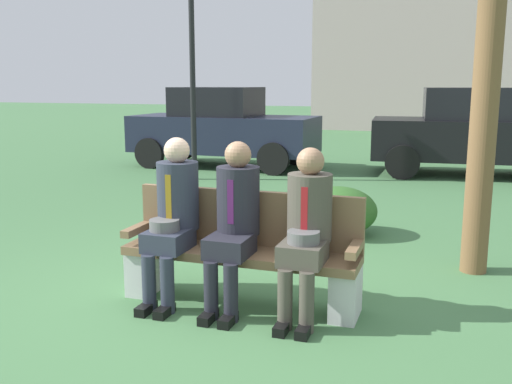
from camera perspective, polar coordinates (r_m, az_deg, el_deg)
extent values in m
plane|color=#457646|center=(4.86, -4.75, -10.55)|extent=(80.00, 80.00, 0.00)
cube|color=brown|center=(4.62, -1.61, -6.18)|extent=(1.91, 0.44, 0.07)
cube|color=brown|center=(4.73, -0.82, -2.53)|extent=(1.91, 0.06, 0.45)
cube|color=brown|center=(4.97, -11.59, -3.58)|extent=(0.08, 0.44, 0.06)
cube|color=brown|center=(4.36, 9.80, -5.53)|extent=(0.08, 0.44, 0.06)
cube|color=silver|center=(5.04, -10.84, -7.61)|extent=(0.20, 0.37, 0.38)
cube|color=silver|center=(4.48, 8.88, -9.89)|extent=(0.20, 0.37, 0.38)
cube|color=#2D3342|center=(4.65, -8.68, -4.71)|extent=(0.32, 0.38, 0.16)
cylinder|color=#2D3342|center=(4.62, -10.56, -8.84)|extent=(0.11, 0.11, 0.45)
cylinder|color=#2D3342|center=(4.55, -8.78, -9.10)|extent=(0.11, 0.11, 0.45)
cube|color=black|center=(4.64, -10.85, -11.28)|extent=(0.09, 0.22, 0.07)
cube|color=black|center=(4.57, -9.06, -11.58)|extent=(0.09, 0.22, 0.07)
cylinder|color=#2D3342|center=(4.75, -7.74, -0.34)|extent=(0.34, 0.34, 0.55)
cube|color=olive|center=(4.60, -8.66, -0.47)|extent=(0.05, 0.01, 0.35)
sphere|color=beige|center=(4.69, -7.85, 4.11)|extent=(0.21, 0.21, 0.21)
cylinder|color=#5F5F5F|center=(4.62, -9.05, -3.25)|extent=(0.24, 0.24, 0.09)
cube|color=#23232D|center=(4.44, -2.62, -5.34)|extent=(0.32, 0.38, 0.16)
cylinder|color=#23232D|center=(4.40, -4.48, -9.71)|extent=(0.11, 0.11, 0.45)
cylinder|color=#23232D|center=(4.34, -2.51, -9.96)|extent=(0.11, 0.11, 0.45)
cube|color=black|center=(4.42, -4.76, -12.27)|extent=(0.09, 0.22, 0.07)
cube|color=black|center=(4.36, -2.78, -12.56)|extent=(0.09, 0.22, 0.07)
cylinder|color=#23232D|center=(4.54, -1.78, -0.84)|extent=(0.34, 0.34, 0.54)
cube|color=#4C1951|center=(4.38, -2.53, -1.00)|extent=(0.05, 0.01, 0.34)
sphere|color=#9E7556|center=(4.48, -1.80, 3.72)|extent=(0.21, 0.21, 0.21)
cube|color=#4C473D|center=(4.27, 4.66, -6.02)|extent=(0.32, 0.38, 0.16)
cylinder|color=#4C473D|center=(4.22, 2.88, -10.61)|extent=(0.11, 0.11, 0.45)
cylinder|color=#4C473D|center=(4.18, 5.03, -10.84)|extent=(0.11, 0.11, 0.45)
cube|color=black|center=(4.24, 2.63, -13.28)|extent=(0.09, 0.22, 0.07)
cube|color=black|center=(4.20, 4.79, -13.54)|extent=(0.09, 0.22, 0.07)
cylinder|color=#4C473D|center=(4.38, 5.33, -1.51)|extent=(0.34, 0.34, 0.51)
cube|color=maroon|center=(4.22, 4.81, -1.69)|extent=(0.05, 0.01, 0.33)
sphere|color=#9E7556|center=(4.32, 5.41, 3.04)|extent=(0.21, 0.21, 0.21)
cylinder|color=#5E5E5E|center=(4.22, 4.72, -4.47)|extent=(0.24, 0.24, 0.09)
cylinder|color=brown|center=(5.64, 22.18, 14.20)|extent=(0.24, 0.24, 4.35)
ellipsoid|color=#306226|center=(6.85, 8.18, -1.83)|extent=(0.91, 0.83, 0.57)
cube|color=#1E2338|center=(12.31, -3.20, 5.77)|extent=(3.93, 1.64, 0.76)
cube|color=black|center=(12.33, -3.88, 8.94)|extent=(1.73, 1.39, 0.60)
cylinder|color=black|center=(12.62, 3.94, 4.15)|extent=(0.64, 0.15, 0.64)
cylinder|color=black|center=(11.14, 1.72, 3.30)|extent=(0.64, 0.15, 0.64)
cylinder|color=black|center=(13.62, -7.20, 4.58)|extent=(0.64, 0.15, 0.64)
cylinder|color=black|center=(12.27, -10.51, 3.81)|extent=(0.64, 0.15, 0.64)
cube|color=black|center=(11.82, 21.03, 4.87)|extent=(4.02, 1.88, 0.76)
cube|color=black|center=(11.76, 20.52, 8.21)|extent=(1.81, 1.50, 0.60)
cylinder|color=black|center=(12.55, 14.29, 3.81)|extent=(0.65, 0.19, 0.64)
cylinder|color=black|center=(11.00, 14.30, 2.87)|extent=(0.65, 0.19, 0.64)
cylinder|color=black|center=(10.64, -6.29, 10.92)|extent=(0.10, 0.10, 3.62)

